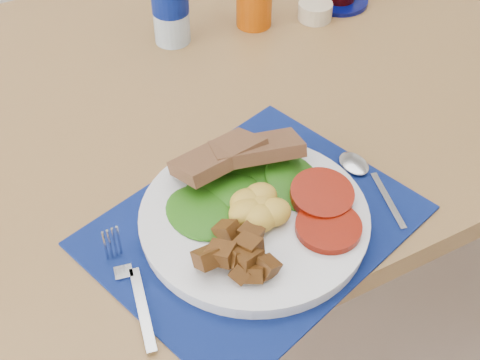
{
  "coord_description": "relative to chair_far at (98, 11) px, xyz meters",
  "views": [
    {
      "loc": [
        -0.45,
        -0.63,
        1.43
      ],
      "look_at": [
        -0.14,
        -0.07,
        0.8
      ],
      "focal_mm": 50.0,
      "sensor_mm": 36.0,
      "label": 1
    }
  ],
  "objects": [
    {
      "name": "breakfast_plate",
      "position": [
        -0.12,
        -1.04,
        0.26
      ],
      "size": [
        0.31,
        0.31,
        0.07
      ],
      "rotation": [
        0.0,
        0.0,
        0.0
      ],
      "color": "silver",
      "rests_on": "placemat"
    },
    {
      "name": "fork",
      "position": [
        -0.3,
        -1.05,
        0.24
      ],
      "size": [
        0.04,
        0.18,
        0.0
      ],
      "rotation": [
        0.0,
        0.0,
        -0.21
      ],
      "color": "#B2B5BA",
      "rests_on": "placemat"
    },
    {
      "name": "placemat",
      "position": [
        -0.11,
        -1.04,
        0.24
      ],
      "size": [
        0.49,
        0.43,
        0.0
      ],
      "primitive_type": "cube",
      "rotation": [
        0.0,
        0.0,
        0.29
      ],
      "color": "black",
      "rests_on": "table"
    },
    {
      "name": "chair_far",
      "position": [
        0.0,
        0.0,
        0.0
      ],
      "size": [
        0.41,
        0.39,
        1.0
      ],
      "rotation": [
        0.0,
        0.0,
        3.02
      ],
      "color": "brown",
      "rests_on": "ground"
    },
    {
      "name": "ramekin",
      "position": [
        0.25,
        -0.62,
        0.25
      ],
      "size": [
        0.07,
        0.07,
        0.03
      ],
      "primitive_type": "cylinder",
      "color": "#C8B592",
      "rests_on": "table"
    },
    {
      "name": "juice_glass",
      "position": [
        0.14,
        -0.59,
        0.28
      ],
      "size": [
        0.07,
        0.07,
        0.09
      ],
      "primitive_type": "cylinder",
      "color": "#B64604",
      "rests_on": "table"
    },
    {
      "name": "table",
      "position": [
        0.03,
        -0.73,
        0.15
      ],
      "size": [
        1.4,
        0.9,
        0.75
      ],
      "color": "brown",
      "rests_on": "ground"
    },
    {
      "name": "spoon",
      "position": [
        0.07,
        -1.03,
        0.24
      ],
      "size": [
        0.04,
        0.16,
        0.0
      ],
      "rotation": [
        0.0,
        0.0,
        -0.26
      ],
      "color": "#B2B5BA",
      "rests_on": "placemat"
    }
  ]
}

